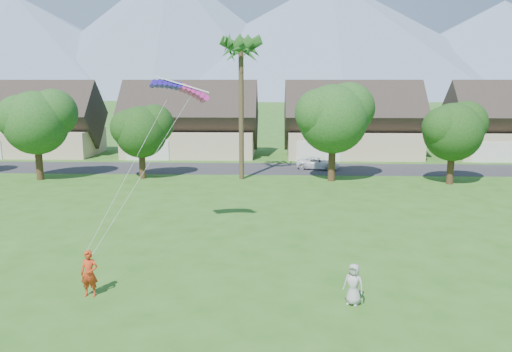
{
  "coord_description": "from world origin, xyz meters",
  "views": [
    {
      "loc": [
        0.97,
        -15.55,
        8.65
      ],
      "look_at": [
        0.0,
        10.0,
        3.8
      ],
      "focal_mm": 35.0,
      "sensor_mm": 36.0,
      "label": 1
    }
  ],
  "objects_px": {
    "watcher": "(354,284)",
    "parked_car": "(318,163)",
    "kite_flyer": "(89,274)",
    "parafoil_kite": "(180,87)"
  },
  "relations": [
    {
      "from": "parked_car",
      "to": "parafoil_kite",
      "type": "height_order",
      "value": "parafoil_kite"
    },
    {
      "from": "parafoil_kite",
      "to": "kite_flyer",
      "type": "bearing_deg",
      "value": -126.6
    },
    {
      "from": "kite_flyer",
      "to": "parafoil_kite",
      "type": "distance_m",
      "value": 11.06
    },
    {
      "from": "watcher",
      "to": "kite_flyer",
      "type": "bearing_deg",
      "value": -153.59
    },
    {
      "from": "kite_flyer",
      "to": "watcher",
      "type": "bearing_deg",
      "value": -3.38
    },
    {
      "from": "kite_flyer",
      "to": "watcher",
      "type": "relative_size",
      "value": 1.16
    },
    {
      "from": "parafoil_kite",
      "to": "watcher",
      "type": "bearing_deg",
      "value": -64.22
    },
    {
      "from": "parked_car",
      "to": "parafoil_kite",
      "type": "bearing_deg",
      "value": 169.56
    },
    {
      "from": "watcher",
      "to": "parked_car",
      "type": "relative_size",
      "value": 0.39
    },
    {
      "from": "kite_flyer",
      "to": "parked_car",
      "type": "xyz_separation_m",
      "value": [
        11.87,
        30.63,
        -0.38
      ]
    }
  ]
}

